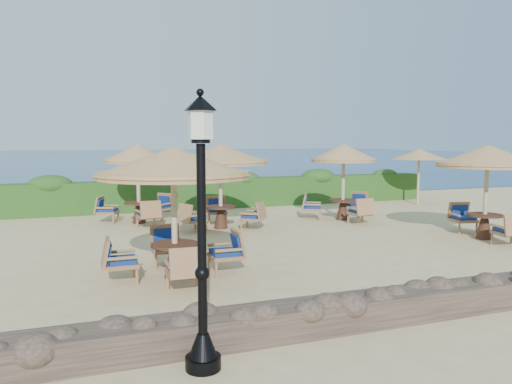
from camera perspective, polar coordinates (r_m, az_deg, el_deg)
name	(u,v)px	position (r m, az deg, el deg)	size (l,w,h in m)	color
ground	(309,239)	(14.25, 6.08, -5.35)	(120.00, 120.00, 0.00)	#CCB681
sea	(114,157)	(82.79, -15.97, 3.83)	(160.00, 160.00, 0.00)	navy
hedge	(232,193)	(20.78, -2.73, -0.07)	(18.00, 0.90, 1.20)	#1E4315
stone_wall	(475,295)	(9.22, 23.74, -10.73)	(15.00, 0.65, 0.44)	brown
lamp_post	(202,244)	(6.01, -6.21, -5.97)	(0.44, 0.44, 3.31)	black
extra_parasol	(419,154)	(22.59, 18.15, 4.12)	(2.30, 2.30, 2.41)	tan
cafe_set_0	(174,185)	(10.10, -9.39, 0.80)	(3.10, 3.10, 2.65)	tan
cafe_set_1	(487,168)	(15.34, 24.90, 2.50)	(2.78, 2.88, 2.65)	tan
cafe_set_2	(138,171)	(17.09, -13.34, 2.30)	(2.74, 2.59, 2.65)	tan
cafe_set_3	(220,166)	(15.67, -4.09, 2.93)	(3.03, 3.03, 2.65)	tan
cafe_set_4	(343,170)	(17.59, 9.95, 2.53)	(2.77, 2.55, 2.65)	tan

